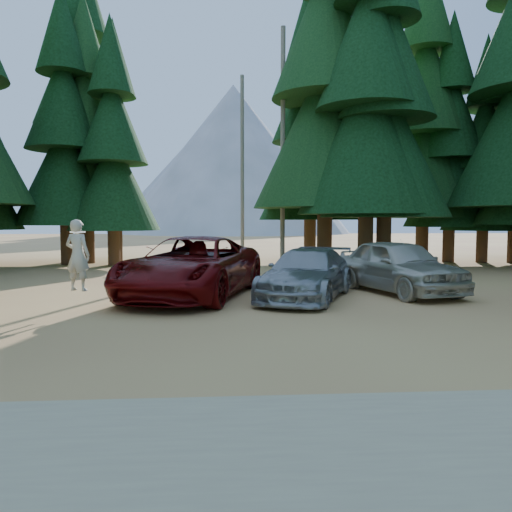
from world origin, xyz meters
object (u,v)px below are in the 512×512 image
object	(u,v)px
silver_minivan_right	(398,266)
log_right	(332,278)
red_pickup	(192,267)
frisbee_player	(78,255)
log_left	(169,270)
log_mid	(387,274)
silver_minivan_center	(307,274)

from	to	relation	value
silver_minivan_right	log_right	size ratio (longest dim) A/B	1.06
red_pickup	frisbee_player	size ratio (longest dim) A/B	3.73
log_left	log_mid	size ratio (longest dim) A/B	1.41
silver_minivan_center	log_right	distance (m)	4.33
silver_minivan_center	log_right	bearing A→B (deg)	91.49
log_left	log_right	xyz separation A→B (m)	(6.40, -3.25, -0.01)
silver_minivan_center	log_right	world-z (taller)	silver_minivan_center
log_mid	frisbee_player	bearing A→B (deg)	-110.23
red_pickup	log_mid	distance (m)	8.85
red_pickup	log_left	bearing A→B (deg)	118.39
log_left	silver_minivan_right	bearing A→B (deg)	-57.33
log_right	silver_minivan_right	bearing A→B (deg)	-59.45
log_left	frisbee_player	bearing A→B (deg)	-116.51
frisbee_player	log_mid	bearing A→B (deg)	-126.20
frisbee_player	log_left	distance (m)	9.30
log_left	log_mid	bearing A→B (deg)	-31.59
frisbee_player	log_left	size ratio (longest dim) A/B	0.38
red_pickup	log_right	distance (m)	6.10
silver_minivan_center	frisbee_player	bearing A→B (deg)	-138.08
red_pickup	silver_minivan_right	xyz separation A→B (m)	(6.43, 0.44, -0.05)
red_pickup	silver_minivan_center	xyz separation A→B (m)	(3.35, -0.54, -0.18)
log_mid	silver_minivan_right	bearing A→B (deg)	-69.45
red_pickup	log_left	xyz separation A→B (m)	(-1.40, 6.67, -0.74)
log_mid	log_left	bearing A→B (deg)	-158.13
silver_minivan_center	silver_minivan_right	xyz separation A→B (m)	(3.08, 0.98, 0.13)
silver_minivan_right	log_mid	distance (m)	4.40
frisbee_player	log_mid	distance (m)	12.44
log_right	log_mid	bearing A→B (deg)	31.40
silver_minivan_right	log_right	world-z (taller)	silver_minivan_right
frisbee_player	log_mid	world-z (taller)	frisbee_player
silver_minivan_center	silver_minivan_right	distance (m)	3.23
frisbee_player	red_pickup	bearing A→B (deg)	-118.16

